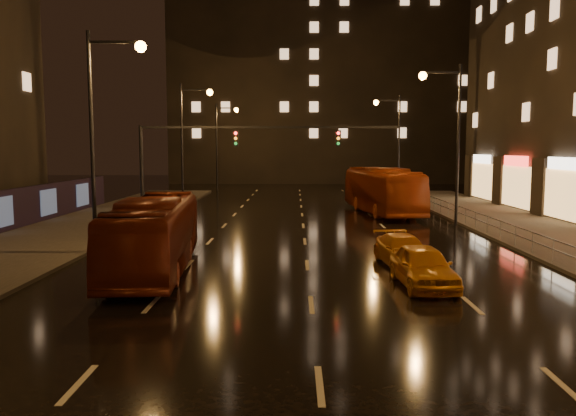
{
  "coord_description": "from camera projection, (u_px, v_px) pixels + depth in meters",
  "views": [
    {
      "loc": [
        -0.51,
        -13.1,
        4.85
      ],
      "look_at": [
        -0.8,
        9.09,
        2.5
      ],
      "focal_mm": 35.0,
      "sensor_mm": 36.0,
      "label": 1
    }
  ],
  "objects": [
    {
      "name": "taxi_near",
      "position": [
        423.0,
        266.0,
        19.73
      ],
      "size": [
        1.94,
        4.37,
        1.46
      ],
      "primitive_type": "imported",
      "rotation": [
        0.0,
        0.0,
        0.05
      ],
      "color": "orange",
      "rests_on": "ground"
    },
    {
      "name": "taxi_far",
      "position": [
        403.0,
        250.0,
        23.35
      ],
      "size": [
        2.23,
        4.5,
        1.26
      ],
      "primitive_type": "imported",
      "rotation": [
        0.0,
        0.0,
        0.11
      ],
      "color": "orange",
      "rests_on": "ground"
    },
    {
      "name": "traffic_signal",
      "position": [
        218.0,
        151.0,
        32.98
      ],
      "size": [
        15.31,
        0.32,
        6.2
      ],
      "color": "black",
      "rests_on": "ground"
    },
    {
      "name": "sidewalk_right",
      "position": [
        573.0,
        244.0,
        28.26
      ],
      "size": [
        7.0,
        70.0,
        0.15
      ],
      "primitive_type": "cube",
      "color": "#38332D",
      "rests_on": "ground"
    },
    {
      "name": "bus_red",
      "position": [
        155.0,
        234.0,
        22.23
      ],
      "size": [
        3.41,
        10.72,
        2.94
      ],
      "primitive_type": "imported",
      "rotation": [
        0.0,
        0.0,
        0.09
      ],
      "color": "#621E0E",
      "rests_on": "ground"
    },
    {
      "name": "sidewalk_left",
      "position": [
        41.0,
        243.0,
        28.61
      ],
      "size": [
        7.0,
        70.0,
        0.15
      ],
      "primitive_type": "cube",
      "color": "#38332D",
      "rests_on": "ground"
    },
    {
      "name": "building_distant",
      "position": [
        326.0,
        60.0,
        83.17
      ],
      "size": [
        44.0,
        16.0,
        36.0
      ],
      "primitive_type": "cube",
      "color": "black",
      "rests_on": "ground"
    },
    {
      "name": "railing_right",
      "position": [
        487.0,
        220.0,
        31.2
      ],
      "size": [
        0.05,
        56.0,
        1.0
      ],
      "color": "#99999E",
      "rests_on": "sidewalk_right"
    },
    {
      "name": "bus_curb",
      "position": [
        382.0,
        191.0,
        42.11
      ],
      "size": [
        4.49,
        12.64,
        3.44
      ],
      "primitive_type": "imported",
      "rotation": [
        0.0,
        0.0,
        0.13
      ],
      "color": "#9F370F",
      "rests_on": "ground"
    },
    {
      "name": "ground",
      "position": [
        304.0,
        230.0,
        33.41
      ],
      "size": [
        140.0,
        140.0,
        0.0
      ],
      "primitive_type": "plane",
      "color": "black",
      "rests_on": "ground"
    }
  ]
}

